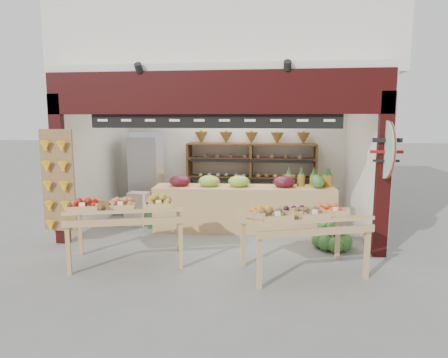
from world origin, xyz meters
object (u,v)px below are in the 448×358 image
back_shelving (251,163)px  mid_counter (243,206)px  watermelon_pile (332,238)px  cardboard_stack (149,213)px  display_table_right (298,217)px  refrigerator (147,172)px  display_table_left (120,209)px

back_shelving → mid_counter: bearing=-91.2°
mid_counter → watermelon_pile: bearing=-30.3°
cardboard_stack → display_table_right: size_ratio=0.52×
refrigerator → cardboard_stack: 1.35m
cardboard_stack → mid_counter: size_ratio=0.28×
back_shelving → display_table_left: (-1.81, -3.74, -0.34)m
display_table_left → watermelon_pile: display_table_left is taller
cardboard_stack → display_table_left: 2.20m
back_shelving → watermelon_pile: back_shelving is taller
refrigerator → mid_counter: 2.72m
display_table_left → refrigerator: bearing=100.6°
refrigerator → watermelon_pile: bearing=-46.9°
refrigerator → cardboard_stack: bearing=-90.0°
mid_counter → display_table_right: (0.97, -2.10, 0.34)m
cardboard_stack → display_table_left: bearing=-83.6°
mid_counter → watermelon_pile: (1.62, -0.95, -0.30)m
display_table_left → display_table_right: bearing=-2.7°
back_shelving → cardboard_stack: (-2.05, -1.63, -0.92)m
mid_counter → display_table_right: mid_counter is taller
display_table_right → watermelon_pile: size_ratio=2.71×
display_table_left → watermelon_pile: bearing=16.8°
cardboard_stack → mid_counter: mid_counter is taller
mid_counter → display_table_left: (-1.78, -1.97, 0.35)m
back_shelving → watermelon_pile: (1.59, -2.71, -0.99)m
refrigerator → watermelon_pile: (4.00, -2.17, -0.78)m
display_table_right → back_shelving: bearing=103.5°
back_shelving → display_table_right: 3.99m
refrigerator → cardboard_stack: size_ratio=1.95×
mid_counter → display_table_right: bearing=-65.3°
back_shelving → refrigerator: size_ratio=1.60×
back_shelving → watermelon_pile: bearing=-59.7°
refrigerator → display_table_left: size_ratio=1.00×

